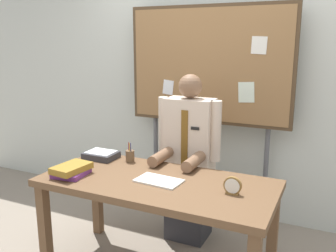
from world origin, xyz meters
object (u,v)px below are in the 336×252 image
object	(u,v)px
paper_tray	(101,155)
bulletin_board	(208,68)
person	(189,165)
desk_clock	(233,186)
desk	(157,192)
book_stack	(71,170)
pen_holder	(130,156)
open_notebook	(159,181)

from	to	relation	value
paper_tray	bulletin_board	bearing A→B (deg)	51.18
person	desk_clock	size ratio (longest dim) A/B	12.21
desk	book_stack	size ratio (longest dim) A/B	5.73
pen_holder	paper_tray	distance (m)	0.27
paper_tray	person	bearing A→B (deg)	28.91
desk	paper_tray	world-z (taller)	paper_tray
person	paper_tray	xyz separation A→B (m)	(-0.64, -0.35, 0.10)
pen_holder	person	bearing A→B (deg)	41.63
person	pen_holder	xyz separation A→B (m)	(-0.38, -0.33, 0.12)
desk_clock	paper_tray	bearing A→B (deg)	167.81
open_notebook	desk_clock	size ratio (longest dim) A/B	2.70
book_stack	pen_holder	size ratio (longest dim) A/B	1.79
bulletin_board	paper_tray	distance (m)	1.23
bulletin_board	book_stack	distance (m)	1.52
person	pen_holder	distance (m)	0.52
person	bulletin_board	xyz separation A→B (m)	(0.00, 0.44, 0.78)
book_stack	desk_clock	xyz separation A→B (m)	(1.14, 0.17, 0.01)
book_stack	desk	bearing A→B (deg)	16.98
open_notebook	bulletin_board	bearing A→B (deg)	91.33
desk	paper_tray	size ratio (longest dim) A/B	6.32
desk	person	size ratio (longest dim) A/B	1.15
pen_holder	book_stack	bearing A→B (deg)	-116.71
bulletin_board	open_notebook	world-z (taller)	bulletin_board
bulletin_board	pen_holder	xyz separation A→B (m)	(-0.38, -0.78, -0.66)
desk	desk_clock	world-z (taller)	desk_clock
open_notebook	paper_tray	xyz separation A→B (m)	(-0.67, 0.26, 0.02)
bulletin_board	book_stack	world-z (taller)	bulletin_board
desk	pen_holder	bearing A→B (deg)	145.04
person	pen_holder	world-z (taller)	person
desk	bulletin_board	world-z (taller)	bulletin_board
person	open_notebook	size ratio (longest dim) A/B	4.53
person	bulletin_board	distance (m)	0.90
book_stack	paper_tray	distance (m)	0.43
bulletin_board	paper_tray	xyz separation A→B (m)	(-0.64, -0.80, -0.68)
book_stack	open_notebook	xyz separation A→B (m)	(0.62, 0.16, -0.03)
person	paper_tray	bearing A→B (deg)	-151.09
open_notebook	paper_tray	world-z (taller)	paper_tray
desk	open_notebook	distance (m)	0.10
desk	desk_clock	size ratio (longest dim) A/B	14.02
open_notebook	pen_holder	distance (m)	0.49
desk	pen_holder	world-z (taller)	pen_holder
bulletin_board	paper_tray	bearing A→B (deg)	-128.82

